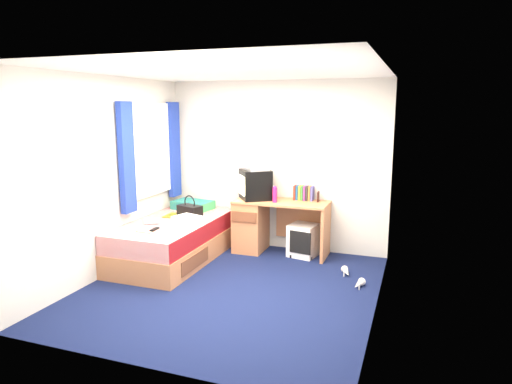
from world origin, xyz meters
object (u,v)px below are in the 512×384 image
(bed, at_px, (175,240))
(towel, at_px, (188,221))
(pillow, at_px, (193,205))
(handbag, at_px, (190,211))
(crt_tv, at_px, (255,184))
(white_heels, at_px, (352,278))
(pink_water_bottle, at_px, (275,195))
(desk, at_px, (263,223))
(vcr, at_px, (255,167))
(magazine, at_px, (174,215))
(water_bottle, at_px, (152,222))
(remote_control, at_px, (155,229))
(picture_frame, at_px, (318,197))
(colour_swatch_fan, at_px, (144,232))
(storage_cube, at_px, (303,240))
(aerosol_can, at_px, (272,193))

(bed, relative_size, towel, 5.98)
(pillow, bearing_deg, handbag, -66.97)
(crt_tv, relative_size, white_heels, 0.96)
(towel, bearing_deg, crt_tv, 56.12)
(bed, distance_m, pink_water_bottle, 1.47)
(crt_tv, bearing_deg, bed, -84.39)
(desk, bearing_deg, crt_tv, 179.37)
(pink_water_bottle, bearing_deg, vcr, 158.65)
(pink_water_bottle, distance_m, white_heels, 1.55)
(magazine, bearing_deg, white_heels, -4.97)
(vcr, bearing_deg, white_heels, 23.04)
(pink_water_bottle, height_order, handbag, pink_water_bottle)
(desk, xyz_separation_m, water_bottle, (-1.16, -1.02, 0.17))
(water_bottle, height_order, remote_control, water_bottle)
(pink_water_bottle, distance_m, towel, 1.23)
(picture_frame, xyz_separation_m, colour_swatch_fan, (-1.79, -1.52, -0.27))
(picture_frame, distance_m, white_heels, 1.32)
(pillow, distance_m, pink_water_bottle, 1.32)
(magazine, bearing_deg, storage_cube, 16.42)
(colour_swatch_fan, xyz_separation_m, white_heels, (2.41, 0.65, -0.51))
(desk, relative_size, crt_tv, 2.31)
(crt_tv, xyz_separation_m, pink_water_bottle, (0.33, -0.12, -0.11))
(bed, xyz_separation_m, pillow, (-0.09, 0.69, 0.33))
(storage_cube, height_order, handbag, handbag)
(towel, xyz_separation_m, white_heels, (2.09, 0.14, -0.56))
(aerosol_can, relative_size, magazine, 0.71)
(vcr, height_order, remote_control, vcr)
(storage_cube, bearing_deg, water_bottle, -138.75)
(water_bottle, relative_size, remote_control, 1.25)
(pink_water_bottle, relative_size, water_bottle, 1.00)
(magazine, bearing_deg, vcr, 27.62)
(picture_frame, height_order, colour_swatch_fan, picture_frame)
(picture_frame, distance_m, magazine, 2.02)
(pillow, distance_m, magazine, 0.49)
(white_heels, bearing_deg, aerosol_can, 148.99)
(picture_frame, relative_size, towel, 0.42)
(crt_tv, relative_size, aerosol_can, 2.82)
(handbag, bearing_deg, remote_control, -78.66)
(crt_tv, height_order, colour_swatch_fan, crt_tv)
(pillow, height_order, colour_swatch_fan, pillow)
(picture_frame, bearing_deg, crt_tv, -177.04)
(water_bottle, bearing_deg, storage_cube, 29.76)
(vcr, height_order, magazine, vcr)
(remote_control, bearing_deg, pink_water_bottle, 40.85)
(pillow, distance_m, aerosol_can, 1.23)
(handbag, relative_size, magazine, 1.33)
(towel, bearing_deg, storage_cube, 33.56)
(vcr, distance_m, handbag, 1.09)
(crt_tv, height_order, towel, crt_tv)
(bed, bearing_deg, storage_cube, 24.29)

